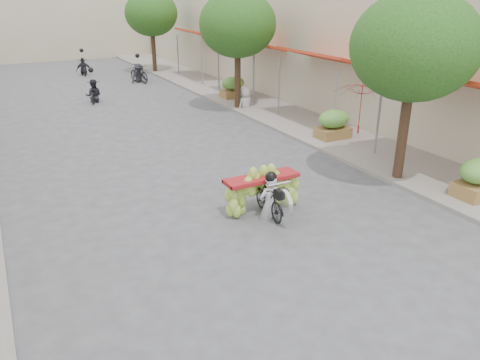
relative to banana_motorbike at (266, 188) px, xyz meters
name	(u,v)px	position (x,y,z in m)	size (l,w,h in m)	color
ground	(339,312)	(-0.87, -3.94, -0.68)	(120.00, 120.00, 0.00)	#545459
sidewalk_right	(257,101)	(6.13, 11.06, -0.62)	(4.00, 60.00, 0.12)	gray
shophouse_row_right	(353,37)	(11.12, 10.06, 2.32)	(9.77, 40.00, 6.00)	beige
far_building	(41,13)	(-0.87, 34.06, 2.82)	(20.00, 6.00, 7.00)	#BCB294
street_tree_near	(415,47)	(4.53, 0.06, 3.11)	(3.40, 3.40, 5.25)	#3A2719
street_tree_mid	(238,25)	(4.53, 10.06, 3.11)	(3.40, 3.40, 5.25)	#3A2719
street_tree_far	(151,14)	(4.53, 22.06, 3.11)	(3.40, 3.40, 5.25)	#3A2719
produce_crate_near	(480,175)	(5.33, -1.94, 0.03)	(1.20, 0.88, 1.16)	olive
produce_crate_mid	(334,122)	(5.33, 4.06, 0.03)	(1.20, 0.88, 1.16)	olive
produce_crate_far	(233,86)	(5.33, 12.06, 0.03)	(1.20, 0.88, 1.16)	olive
banana_motorbike	(266,188)	(0.00, 0.00, 0.00)	(2.20, 1.74, 1.98)	black
market_umbrella	(364,82)	(5.01, 2.36, 1.77)	(2.23, 2.23, 1.70)	#A91619
pedestrian	(245,86)	(4.93, 10.05, 0.39)	(1.07, 0.85, 1.90)	silver
bg_motorbike_a	(93,87)	(-1.06, 14.80, 0.06)	(1.07, 1.76, 1.95)	black
bg_motorbike_b	(138,69)	(2.50, 18.98, 0.15)	(1.17, 1.94, 1.95)	black
bg_motorbike_c	(83,63)	(0.09, 23.31, 0.11)	(1.03, 1.75, 1.95)	black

